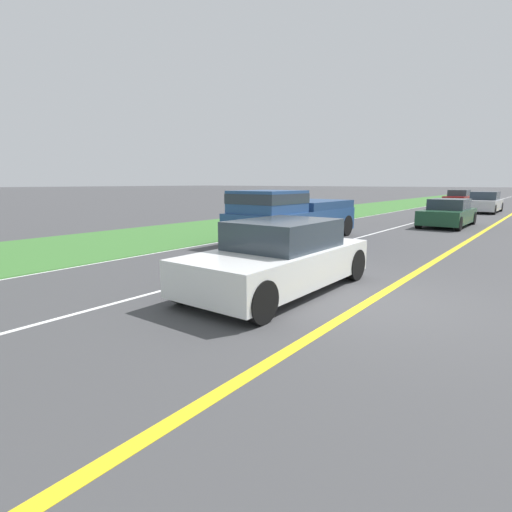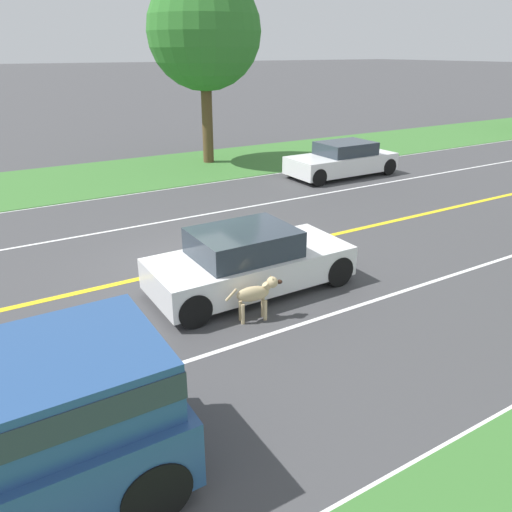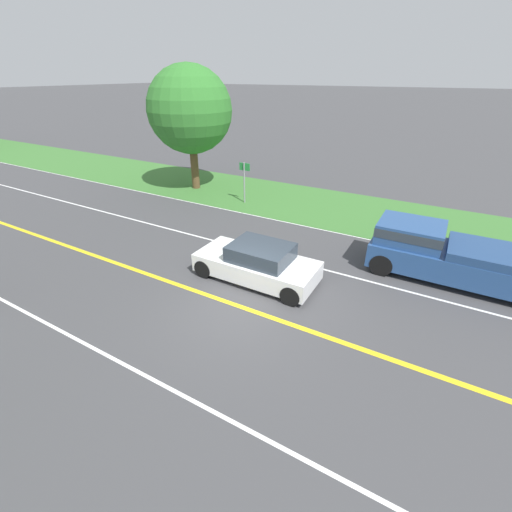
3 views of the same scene
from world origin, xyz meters
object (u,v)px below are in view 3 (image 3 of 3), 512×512
pickup_truck (450,254)px  roadside_tree_right_near (190,110)px  street_sign (244,178)px  ego_car (257,263)px  dog (286,255)px

pickup_truck → roadside_tree_right_near: roadside_tree_right_near is taller
street_sign → roadside_tree_right_near: bearing=78.4°
ego_car → street_sign: size_ratio=1.88×
pickup_truck → dog: bearing=112.8°
dog → street_sign: bearing=54.8°
dog → pickup_truck: pickup_truck is taller
pickup_truck → street_sign: street_sign is taller
dog → roadside_tree_right_near: bearing=67.4°
roadside_tree_right_near → street_sign: bearing=-101.6°
street_sign → dog: bearing=-137.1°
pickup_truck → roadside_tree_right_near: size_ratio=0.82×
pickup_truck → ego_car: bearing=120.5°
ego_car → pickup_truck: (3.40, -5.77, 0.29)m
roadside_tree_right_near → street_sign: size_ratio=3.10×
dog → street_sign: size_ratio=0.49×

